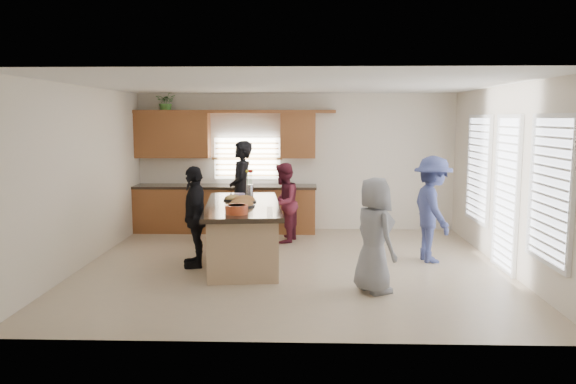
{
  "coord_description": "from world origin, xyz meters",
  "views": [
    {
      "loc": [
        0.2,
        -8.54,
        2.31
      ],
      "look_at": [
        -0.07,
        0.18,
        1.15
      ],
      "focal_mm": 35.0,
      "sensor_mm": 36.0,
      "label": 1
    }
  ],
  "objects_px": {
    "island": "(243,234)",
    "woman_right_back": "(432,209)",
    "woman_left_back": "(241,191)",
    "woman_left_front": "(195,217)",
    "woman_left_mid": "(283,203)",
    "salad_bowl": "(236,209)",
    "woman_right_front": "(374,235)"
  },
  "relations": [
    {
      "from": "woman_right_back",
      "to": "woman_right_front",
      "type": "height_order",
      "value": "woman_right_back"
    },
    {
      "from": "island",
      "to": "salad_bowl",
      "type": "xyz_separation_m",
      "value": [
        0.02,
        -0.96,
        0.57
      ]
    },
    {
      "from": "woman_left_back",
      "to": "woman_right_back",
      "type": "distance_m",
      "value": 3.6
    },
    {
      "from": "woman_left_back",
      "to": "woman_left_front",
      "type": "height_order",
      "value": "woman_left_back"
    },
    {
      "from": "woman_right_front",
      "to": "woman_left_back",
      "type": "bearing_deg",
      "value": 8.7
    },
    {
      "from": "island",
      "to": "woman_right_back",
      "type": "height_order",
      "value": "woman_right_back"
    },
    {
      "from": "woman_left_mid",
      "to": "woman_left_front",
      "type": "relative_size",
      "value": 0.94
    },
    {
      "from": "woman_right_back",
      "to": "woman_right_front",
      "type": "xyz_separation_m",
      "value": [
        -1.13,
        -1.65,
        -0.09
      ]
    },
    {
      "from": "island",
      "to": "woman_right_back",
      "type": "xyz_separation_m",
      "value": [
        3.03,
        0.15,
        0.4
      ]
    },
    {
      "from": "island",
      "to": "woman_left_front",
      "type": "distance_m",
      "value": 0.83
    },
    {
      "from": "woman_left_back",
      "to": "woman_left_front",
      "type": "distance_m",
      "value": 2.05
    },
    {
      "from": "island",
      "to": "woman_left_back",
      "type": "relative_size",
      "value": 1.49
    },
    {
      "from": "woman_left_front",
      "to": "island",
      "type": "bearing_deg",
      "value": 98.66
    },
    {
      "from": "island",
      "to": "woman_right_front",
      "type": "xyz_separation_m",
      "value": [
        1.91,
        -1.5,
        0.32
      ]
    },
    {
      "from": "island",
      "to": "salad_bowl",
      "type": "relative_size",
      "value": 8.62
    },
    {
      "from": "woman_left_front",
      "to": "woman_right_back",
      "type": "distance_m",
      "value": 3.77
    },
    {
      "from": "salad_bowl",
      "to": "woman_left_mid",
      "type": "bearing_deg",
      "value": 76.9
    },
    {
      "from": "woman_left_front",
      "to": "woman_left_back",
      "type": "bearing_deg",
      "value": 153.57
    },
    {
      "from": "woman_right_back",
      "to": "salad_bowl",
      "type": "bearing_deg",
      "value": 102.79
    },
    {
      "from": "woman_left_front",
      "to": "woman_right_front",
      "type": "xyz_separation_m",
      "value": [
        2.62,
        -1.22,
        -0.02
      ]
    },
    {
      "from": "island",
      "to": "woman_left_front",
      "type": "bearing_deg",
      "value": -165.15
    },
    {
      "from": "woman_left_mid",
      "to": "salad_bowl",
      "type": "bearing_deg",
      "value": -0.83
    },
    {
      "from": "salad_bowl",
      "to": "woman_right_back",
      "type": "bearing_deg",
      "value": 20.22
    },
    {
      "from": "woman_left_back",
      "to": "woman_left_front",
      "type": "xyz_separation_m",
      "value": [
        -0.5,
        -1.98,
        -0.15
      ]
    },
    {
      "from": "woman_left_back",
      "to": "woman_right_front",
      "type": "xyz_separation_m",
      "value": [
        2.12,
        -3.2,
        -0.17
      ]
    },
    {
      "from": "woman_left_back",
      "to": "woman_right_front",
      "type": "height_order",
      "value": "woman_left_back"
    },
    {
      "from": "woman_left_mid",
      "to": "woman_right_back",
      "type": "height_order",
      "value": "woman_right_back"
    },
    {
      "from": "salad_bowl",
      "to": "woman_left_back",
      "type": "bearing_deg",
      "value": 95.03
    },
    {
      "from": "woman_left_front",
      "to": "salad_bowl",
      "type": "bearing_deg",
      "value": 34.5
    },
    {
      "from": "woman_left_back",
      "to": "woman_left_front",
      "type": "relative_size",
      "value": 1.19
    },
    {
      "from": "woman_right_front",
      "to": "woman_right_back",
      "type": "bearing_deg",
      "value": -59.22
    },
    {
      "from": "salad_bowl",
      "to": "woman_left_front",
      "type": "height_order",
      "value": "woman_left_front"
    }
  ]
}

